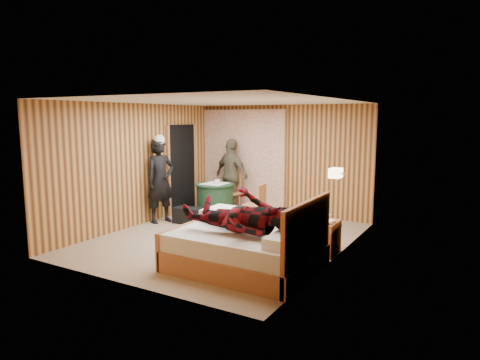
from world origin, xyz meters
The scene contains 23 objects.
floor centered at (0.00, 0.00, 0.00)m, with size 4.20×5.00×0.01m, color tan.
ceiling centered at (0.00, 0.00, 2.50)m, with size 4.20×5.00×0.01m, color white.
wall_back centered at (0.00, 2.50, 1.25)m, with size 4.20×0.02×2.50m, color tan.
wall_left centered at (-2.10, 0.00, 1.25)m, with size 0.02×5.00×2.50m, color tan.
wall_right centered at (2.10, 0.00, 1.25)m, with size 0.02×5.00×2.50m, color tan.
curtain centered at (-1.00, 2.43, 1.20)m, with size 2.20×0.08×2.40m, color white.
doorway centered at (-2.06, 1.40, 1.02)m, with size 0.06×0.90×2.05m, color black.
wall_lamp centered at (1.92, 0.45, 1.30)m, with size 0.26×0.24×0.16m.
bed centered at (1.12, -1.11, 0.32)m, with size 2.06×1.62×1.12m.
nightstand centered at (1.88, 0.10, 0.28)m, with size 0.41×0.56×0.54m.
round_table centered at (-1.11, 1.35, 0.39)m, with size 0.86×0.86×0.77m.
chair_far centered at (-1.10, 2.04, 0.54)m, with size 0.44×0.44×0.93m.
chair_near centered at (0.08, 1.13, 0.51)m, with size 0.42×0.42×0.87m.
duffel_bag centered at (-1.29, 0.59, 0.17)m, with size 0.59×0.32×0.33m, color black.
sneaker_left centered at (-0.54, 0.29, 0.07)m, with size 0.30×0.12×0.13m, color white.
sneaker_right centered at (-0.57, 0.51, 0.05)m, with size 0.24×0.10×0.11m, color white.
woman_standing centered at (-1.85, 0.40, 0.89)m, with size 0.65×0.43×1.78m, color black.
man_at_table centered at (-1.11, 2.07, 0.86)m, with size 1.01×0.42×1.72m, color brown.
man_on_bed centered at (1.15, -1.33, 0.99)m, with size 1.77×0.67×0.86m, color #630910.
book_lower centered at (1.88, 0.05, 0.55)m, with size 0.17×0.22×0.02m, color white.
book_upper centered at (1.88, 0.05, 0.57)m, with size 0.16×0.22×0.02m, color white.
cup_nightstand centered at (1.88, 0.23, 0.59)m, with size 0.10×0.10×0.09m, color white.
cup_table centered at (-1.01, 1.30, 0.82)m, with size 0.12×0.12×0.10m, color white.
Camera 1 is at (4.11, -6.45, 2.23)m, focal length 32.00 mm.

